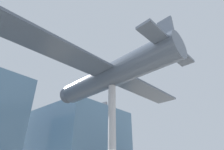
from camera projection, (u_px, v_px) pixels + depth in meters
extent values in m
cube|color=slate|center=(75.00, 143.00, 27.38)|extent=(11.72, 13.74, 9.42)
cube|color=slate|center=(78.00, 112.00, 29.69)|extent=(0.36, 13.05, 0.60)
cylinder|color=#B7B7BC|center=(112.00, 132.00, 12.67)|extent=(0.58, 0.58, 7.37)
cylinder|color=#4C5666|center=(112.00, 75.00, 14.85)|extent=(2.91, 12.24, 2.03)
cube|color=#4C5666|center=(112.00, 75.00, 14.85)|extent=(18.72, 3.65, 0.18)
cube|color=#4C5666|center=(169.00, 47.00, 11.60)|extent=(6.01, 1.43, 0.18)
cube|color=#4C5666|center=(166.00, 33.00, 12.17)|extent=(0.26, 1.11, 2.37)
cone|color=#4C5666|center=(69.00, 95.00, 18.91)|extent=(1.79, 1.06, 1.73)
sphere|color=black|center=(66.00, 96.00, 19.32)|extent=(0.44, 0.44, 0.44)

